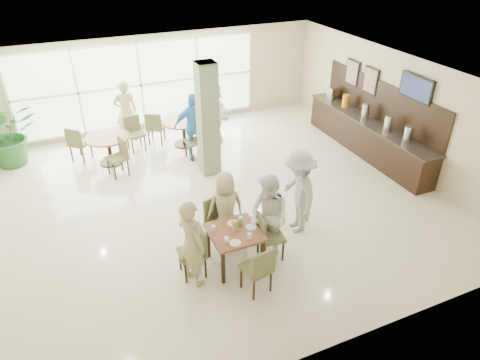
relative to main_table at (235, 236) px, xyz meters
name	(u,v)px	position (x,y,z in m)	size (l,w,h in m)	color
ground	(211,198)	(0.36, 2.25, -0.65)	(10.00, 10.00, 0.00)	beige
room_shell	(208,130)	(0.36, 2.25, 1.05)	(10.00, 10.00, 10.00)	white
window_bank	(141,85)	(-0.14, 6.71, 0.75)	(7.00, 0.04, 7.00)	silver
column	(208,120)	(0.76, 3.45, 0.75)	(0.45, 0.45, 2.80)	#6A7652
main_table	(235,236)	(0.00, 0.00, 0.00)	(0.89, 0.89, 0.75)	brown
round_table_left	(108,143)	(-1.46, 4.94, -0.07)	(1.14, 1.14, 0.75)	brown
round_table_right	(183,125)	(0.64, 5.21, -0.06)	(1.21, 1.21, 0.75)	brown
chairs_main_table	(235,244)	(-0.01, -0.01, -0.17)	(1.95, 1.99, 0.95)	brown
chairs_table_left	(111,145)	(-1.40, 5.00, -0.17)	(2.03, 1.84, 0.95)	brown
chairs_table_right	(185,129)	(0.68, 5.22, -0.17)	(2.09, 1.91, 0.95)	brown
tabletop_clutter	(235,229)	(0.01, -0.02, 0.16)	(0.79, 0.73, 0.21)	white
buffet_counter	(367,134)	(5.06, 2.75, -0.10)	(0.64, 4.70, 1.95)	black
wall_tv	(416,88)	(5.30, 1.65, 1.50)	(0.06, 1.00, 0.58)	black
framed_art_a	(371,81)	(5.31, 3.25, 1.20)	(0.05, 0.55, 0.70)	black
framed_art_b	(352,73)	(5.31, 4.05, 1.20)	(0.05, 0.55, 0.70)	black
potted_plant	(8,135)	(-3.77, 5.91, 0.17)	(1.47, 1.47, 1.63)	#28652B
teen_left	(191,243)	(-0.83, -0.10, 0.18)	(0.60, 0.40, 1.65)	tan
teen_far	(225,208)	(0.12, 0.73, 0.10)	(0.74, 0.40, 1.50)	tan
teen_right	(269,217)	(0.69, 0.03, 0.19)	(0.81, 0.63, 1.68)	white
teen_standing	(298,192)	(1.58, 0.50, 0.24)	(1.15, 0.66, 1.77)	#9F9FA1
adult_a	(194,127)	(0.67, 4.34, 0.25)	(1.05, 0.60, 1.79)	#4691D2
adult_b	(213,112)	(1.51, 5.14, 0.22)	(1.62, 0.70, 1.75)	white
adult_standing	(126,112)	(-0.76, 6.08, 0.25)	(0.66, 0.43, 1.81)	tan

